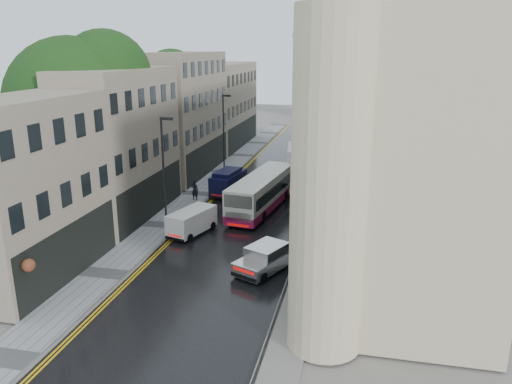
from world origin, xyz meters
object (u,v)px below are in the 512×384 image
at_px(white_lorry, 288,168).
at_px(navy_van, 212,185).
at_px(lamp_post_far, 224,136).
at_px(silver_hatchback, 238,262).
at_px(pedestrian, 195,190).
at_px(lamp_post_near, 164,177).
at_px(tree_far, 153,114).
at_px(tree_near, 76,127).
at_px(white_van, 171,226).
at_px(cream_bus, 236,201).

xyz_separation_m(white_lorry, navy_van, (-5.93, -4.40, -0.73)).
bearing_deg(lamp_post_far, silver_hatchback, -62.67).
bearing_deg(pedestrian, navy_van, -128.54).
relative_size(lamp_post_near, lamp_post_far, 1.01).
distance_m(tree_far, lamp_post_far, 7.26).
relative_size(white_lorry, lamp_post_near, 0.89).
xyz_separation_m(tree_near, navy_van, (8.20, 6.79, -5.77)).
bearing_deg(white_van, silver_hatchback, -21.09).
xyz_separation_m(tree_near, lamp_post_near, (7.67, -2.31, -2.81)).
bearing_deg(cream_bus, tree_near, -163.46).
height_order(white_lorry, lamp_post_far, lamp_post_far).
bearing_deg(tree_near, lamp_post_far, 63.91).
xyz_separation_m(white_van, navy_van, (0.00, 9.64, 0.27)).
relative_size(white_lorry, pedestrian, 4.21).
bearing_deg(lamp_post_near, navy_van, 93.81).
xyz_separation_m(tree_near, tree_far, (0.30, 13.00, -0.72)).
xyz_separation_m(silver_hatchback, pedestrian, (-7.13, 13.12, 0.16)).
relative_size(white_lorry, silver_hatchback, 1.69).
distance_m(pedestrian, lamp_post_near, 8.56).
relative_size(tree_far, pedestrian, 7.33).
distance_m(white_lorry, lamp_post_near, 15.13).
bearing_deg(tree_far, pedestrian, -47.73).
bearing_deg(pedestrian, white_van, 104.68).
distance_m(cream_bus, silver_hatchback, 9.72).
bearing_deg(pedestrian, silver_hatchback, 125.22).
bearing_deg(tree_far, lamp_post_near, -64.29).
bearing_deg(white_van, lamp_post_far, 110.69).
relative_size(cream_bus, pedestrian, 6.08).
height_order(tree_near, navy_van, tree_near).
height_order(silver_hatchback, lamp_post_near, lamp_post_near).
height_order(tree_near, tree_far, tree_near).
bearing_deg(tree_far, white_lorry, -7.45).
bearing_deg(silver_hatchback, lamp_post_near, 165.78).
relative_size(tree_near, pedestrian, 8.17).
relative_size(cream_bus, white_lorry, 1.45).
relative_size(tree_far, white_lorry, 1.74).
bearing_deg(white_lorry, silver_hatchback, -97.94).
distance_m(silver_hatchback, white_van, 7.55).
height_order(white_lorry, silver_hatchback, white_lorry).
distance_m(tree_far, navy_van, 11.25).
xyz_separation_m(tree_far, pedestrian, (6.71, -7.39, -5.26)).
xyz_separation_m(navy_van, pedestrian, (-1.19, -1.18, -0.20)).
bearing_deg(tree_near, white_van, -19.14).
height_order(white_van, lamp_post_far, lamp_post_far).
relative_size(pedestrian, lamp_post_far, 0.21).
bearing_deg(navy_van, tree_far, 149.73).
relative_size(tree_near, tree_far, 1.11).
height_order(white_lorry, pedestrian, white_lorry).
distance_m(cream_bus, lamp_post_far, 13.65).
xyz_separation_m(white_van, lamp_post_far, (-1.12, 17.31, 3.21)).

